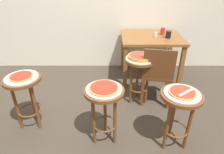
# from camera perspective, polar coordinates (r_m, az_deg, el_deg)

# --- Properties ---
(ground_plane) EXTENTS (6.00, 6.00, 0.00)m
(ground_plane) POSITION_cam_1_polar(r_m,az_deg,el_deg) (2.62, -4.15, -12.16)
(ground_plane) COLOR #42382D
(stool_foreground) EXTENTS (0.41, 0.41, 0.66)m
(stool_foreground) POSITION_cam_1_polar(r_m,az_deg,el_deg) (2.10, 18.97, -8.45)
(stool_foreground) COLOR brown
(stool_foreground) RESTS_ON ground_plane
(serving_plate_foreground) EXTENTS (0.35, 0.35, 0.01)m
(serving_plate_foreground) POSITION_cam_1_polar(r_m,az_deg,el_deg) (2.01, 19.75, -4.55)
(serving_plate_foreground) COLOR silver
(serving_plate_foreground) RESTS_ON stool_foreground
(pizza_foreground) EXTENTS (0.26, 0.26, 0.02)m
(pizza_foreground) POSITION_cam_1_polar(r_m,az_deg,el_deg) (2.00, 19.83, -4.17)
(pizza_foreground) COLOR tan
(pizza_foreground) RESTS_ON serving_plate_foreground
(stool_middle) EXTENTS (0.41, 0.41, 0.66)m
(stool_middle) POSITION_cam_1_polar(r_m,az_deg,el_deg) (2.06, -2.05, -7.54)
(stool_middle) COLOR brown
(stool_middle) RESTS_ON ground_plane
(serving_plate_middle) EXTENTS (0.36, 0.36, 0.01)m
(serving_plate_middle) POSITION_cam_1_polar(r_m,az_deg,el_deg) (1.96, -2.14, -3.51)
(serving_plate_middle) COLOR silver
(serving_plate_middle) RESTS_ON stool_middle
(pizza_middle) EXTENTS (0.31, 0.31, 0.02)m
(pizza_middle) POSITION_cam_1_polar(r_m,az_deg,el_deg) (1.95, -2.15, -3.11)
(pizza_middle) COLOR tan
(pizza_middle) RESTS_ON serving_plate_middle
(stool_leftside) EXTENTS (0.41, 0.41, 0.66)m
(stool_leftside) POSITION_cam_1_polar(r_m,az_deg,el_deg) (2.46, -23.67, -3.58)
(stool_leftside) COLOR brown
(stool_leftside) RESTS_ON ground_plane
(serving_plate_leftside) EXTENTS (0.36, 0.36, 0.01)m
(serving_plate_leftside) POSITION_cam_1_polar(r_m,az_deg,el_deg) (2.38, -24.48, -0.08)
(serving_plate_leftside) COLOR white
(serving_plate_leftside) RESTS_ON stool_leftside
(pizza_leftside) EXTENTS (0.25, 0.25, 0.02)m
(pizza_leftside) POSITION_cam_1_polar(r_m,az_deg,el_deg) (2.37, -24.56, 0.25)
(pizza_leftside) COLOR #B78442
(pizza_leftside) RESTS_ON serving_plate_leftside
(stool_rear) EXTENTS (0.41, 0.41, 0.66)m
(stool_rear) POSITION_cam_1_polar(r_m,az_deg,el_deg) (2.71, 8.03, 1.96)
(stool_rear) COLOR brown
(stool_rear) RESTS_ON ground_plane
(serving_plate_rear) EXTENTS (0.37, 0.37, 0.01)m
(serving_plate_rear) POSITION_cam_1_polar(r_m,az_deg,el_deg) (2.64, 8.28, 5.27)
(serving_plate_rear) COLOR white
(serving_plate_rear) RESTS_ON stool_rear
(pizza_rear) EXTENTS (0.32, 0.32, 0.05)m
(pizza_rear) POSITION_cam_1_polar(r_m,az_deg,el_deg) (2.63, 8.33, 5.84)
(pizza_rear) COLOR tan
(pizza_rear) RESTS_ON serving_plate_rear
(dining_table) EXTENTS (0.98, 0.79, 0.74)m
(dining_table) POSITION_cam_1_polar(r_m,az_deg,el_deg) (3.37, 11.41, 9.60)
(dining_table) COLOR brown
(dining_table) RESTS_ON ground_plane
(cup_near_edge) EXTENTS (0.08, 0.08, 0.11)m
(cup_near_edge) POSITION_cam_1_polar(r_m,az_deg,el_deg) (3.30, 16.16, 11.67)
(cup_near_edge) COLOR black
(cup_near_edge) RESTS_ON dining_table
(cup_far_edge) EXTENTS (0.07, 0.07, 0.11)m
(cup_far_edge) POSITION_cam_1_polar(r_m,az_deg,el_deg) (3.45, 14.63, 12.69)
(cup_far_edge) COLOR red
(cup_far_edge) RESTS_ON dining_table
(condiment_shaker) EXTENTS (0.04, 0.04, 0.08)m
(condiment_shaker) POSITION_cam_1_polar(r_m,az_deg,el_deg) (3.29, 12.69, 11.82)
(condiment_shaker) COLOR white
(condiment_shaker) RESTS_ON dining_table
(wooden_chair) EXTENTS (0.47, 0.47, 0.85)m
(wooden_chair) POSITION_cam_1_polar(r_m,az_deg,el_deg) (2.74, 13.13, 0.99)
(wooden_chair) COLOR #5B3319
(wooden_chair) RESTS_ON ground_plane
(pizza_server_knife) EXTENTS (0.19, 0.15, 0.01)m
(pizza_server_knife) POSITION_cam_1_polar(r_m,az_deg,el_deg) (1.99, 20.88, -4.12)
(pizza_server_knife) COLOR silver
(pizza_server_knife) RESTS_ON pizza_foreground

